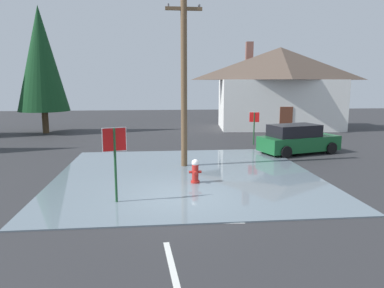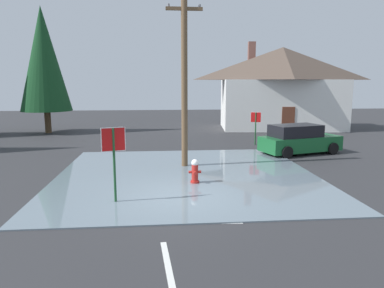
{
  "view_description": "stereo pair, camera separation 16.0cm",
  "coord_description": "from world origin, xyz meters",
  "px_view_note": "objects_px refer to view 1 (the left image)",
  "views": [
    {
      "loc": [
        -0.77,
        -11.57,
        3.81
      ],
      "look_at": [
        0.68,
        2.72,
        1.35
      ],
      "focal_mm": 33.26,
      "sensor_mm": 36.0,
      "label": 1
    },
    {
      "loc": [
        -0.61,
        -11.59,
        3.81
      ],
      "look_at": [
        0.68,
        2.72,
        1.35
      ],
      "focal_mm": 33.26,
      "sensor_mm": 36.0,
      "label": 2
    }
  ],
  "objects_px": {
    "house": "(279,87)",
    "pine_tree_mid_left": "(41,59)",
    "stop_sign_far": "(254,122)",
    "parked_car": "(298,140)",
    "fire_hydrant": "(195,172)",
    "stop_sign_near": "(115,149)",
    "utility_pole": "(184,80)"
  },
  "relations": [
    {
      "from": "house",
      "to": "pine_tree_mid_left",
      "type": "relative_size",
      "value": 1.17
    },
    {
      "from": "stop_sign_far",
      "to": "parked_car",
      "type": "bearing_deg",
      "value": -61.49
    },
    {
      "from": "stop_sign_far",
      "to": "pine_tree_mid_left",
      "type": "relative_size",
      "value": 0.22
    },
    {
      "from": "fire_hydrant",
      "to": "house",
      "type": "height_order",
      "value": "house"
    },
    {
      "from": "stop_sign_near",
      "to": "house",
      "type": "height_order",
      "value": "house"
    },
    {
      "from": "stop_sign_far",
      "to": "house",
      "type": "height_order",
      "value": "house"
    },
    {
      "from": "stop_sign_near",
      "to": "pine_tree_mid_left",
      "type": "relative_size",
      "value": 0.26
    },
    {
      "from": "stop_sign_near",
      "to": "fire_hydrant",
      "type": "bearing_deg",
      "value": 35.38
    },
    {
      "from": "utility_pole",
      "to": "parked_car",
      "type": "height_order",
      "value": "utility_pole"
    },
    {
      "from": "parked_car",
      "to": "pine_tree_mid_left",
      "type": "bearing_deg",
      "value": 148.91
    },
    {
      "from": "fire_hydrant",
      "to": "house",
      "type": "distance_m",
      "value": 18.87
    },
    {
      "from": "utility_pole",
      "to": "parked_car",
      "type": "bearing_deg",
      "value": 21.52
    },
    {
      "from": "stop_sign_far",
      "to": "fire_hydrant",
      "type": "bearing_deg",
      "value": -118.84
    },
    {
      "from": "fire_hydrant",
      "to": "utility_pole",
      "type": "bearing_deg",
      "value": 93.79
    },
    {
      "from": "fire_hydrant",
      "to": "pine_tree_mid_left",
      "type": "relative_size",
      "value": 0.1
    },
    {
      "from": "stop_sign_near",
      "to": "pine_tree_mid_left",
      "type": "xyz_separation_m",
      "value": [
        -7.21,
        17.17,
        3.82
      ]
    },
    {
      "from": "fire_hydrant",
      "to": "parked_car",
      "type": "height_order",
      "value": "parked_car"
    },
    {
      "from": "stop_sign_near",
      "to": "parked_car",
      "type": "bearing_deg",
      "value": 39.32
    },
    {
      "from": "utility_pole",
      "to": "stop_sign_far",
      "type": "bearing_deg",
      "value": 48.9
    },
    {
      "from": "stop_sign_near",
      "to": "pine_tree_mid_left",
      "type": "bearing_deg",
      "value": 112.77
    },
    {
      "from": "utility_pole",
      "to": "parked_car",
      "type": "xyz_separation_m",
      "value": [
        6.44,
        2.54,
        -3.2
      ]
    },
    {
      "from": "stop_sign_near",
      "to": "utility_pole",
      "type": "distance_m",
      "value": 5.91
    },
    {
      "from": "stop_sign_near",
      "to": "fire_hydrant",
      "type": "relative_size",
      "value": 2.56
    },
    {
      "from": "house",
      "to": "stop_sign_near",
      "type": "bearing_deg",
      "value": -122.58
    },
    {
      "from": "stop_sign_near",
      "to": "fire_hydrant",
      "type": "xyz_separation_m",
      "value": [
        2.77,
        1.97,
        -1.29
      ]
    },
    {
      "from": "stop_sign_near",
      "to": "stop_sign_far",
      "type": "height_order",
      "value": "stop_sign_near"
    },
    {
      "from": "stop_sign_near",
      "to": "house",
      "type": "xyz_separation_m",
      "value": [
        11.7,
        18.31,
        1.75
      ]
    },
    {
      "from": "stop_sign_far",
      "to": "pine_tree_mid_left",
      "type": "height_order",
      "value": "pine_tree_mid_left"
    },
    {
      "from": "stop_sign_near",
      "to": "utility_pole",
      "type": "relative_size",
      "value": 0.32
    },
    {
      "from": "stop_sign_near",
      "to": "pine_tree_mid_left",
      "type": "distance_m",
      "value": 19.01
    },
    {
      "from": "parked_car",
      "to": "house",
      "type": "bearing_deg",
      "value": 76.18
    },
    {
      "from": "parked_car",
      "to": "fire_hydrant",
      "type": "bearing_deg",
      "value": -139.06
    }
  ]
}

